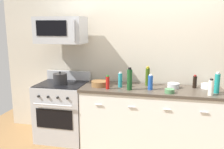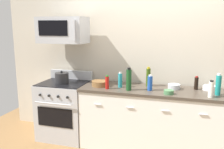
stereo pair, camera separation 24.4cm
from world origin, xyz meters
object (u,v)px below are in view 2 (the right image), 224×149
(bottle_sparkling_teal, at_px, (218,85))
(bowl_wooden_salad, at_px, (100,83))
(bowl_green_glaze, at_px, (169,92))
(stockpot, at_px, (62,78))
(bottle_hot_sauce_red, at_px, (107,82))
(bottle_wine_green, at_px, (129,80))
(bottle_dish_soap, at_px, (120,80))
(bottle_olive_oil, at_px, (148,77))
(range_oven, at_px, (65,109))
(bottle_vinegar_white, at_px, (211,89))
(bottle_soy_sauce_dark, at_px, (196,83))
(bowl_white_ceramic, at_px, (209,88))
(bowl_steel_prep, at_px, (174,86))
(bottle_soda_blue, at_px, (150,83))
(microwave, at_px, (63,30))

(bottle_sparkling_teal, height_order, bowl_wooden_salad, bottle_sparkling_teal)
(bowl_green_glaze, relative_size, stockpot, 0.61)
(bottle_hot_sauce_red, height_order, bottle_sparkling_teal, bottle_sparkling_teal)
(bottle_wine_green, bearing_deg, bottle_hot_sauce_red, -177.69)
(bottle_dish_soap, height_order, bottle_wine_green, bottle_wine_green)
(bottle_dish_soap, distance_m, bottle_sparkling_teal, 1.34)
(bottle_sparkling_teal, bearing_deg, bowl_wooden_salad, 178.84)
(bottle_olive_oil, distance_m, bowl_wooden_salad, 0.73)
(range_oven, relative_size, bottle_vinegar_white, 4.81)
(bowl_green_glaze, bearing_deg, bottle_soy_sauce_dark, 44.38)
(bottle_hot_sauce_red, bearing_deg, bowl_white_ceramic, 13.43)
(range_oven, distance_m, bottle_hot_sauce_red, 0.97)
(bottle_olive_oil, bearing_deg, bottle_hot_sauce_red, -149.33)
(bottle_hot_sauce_red, bearing_deg, bowl_green_glaze, -2.21)
(bowl_white_ceramic, distance_m, bowl_wooden_salad, 1.58)
(bowl_white_ceramic, height_order, bowl_steel_prep, bowl_steel_prep)
(bottle_hot_sauce_red, distance_m, bowl_steel_prep, 0.97)
(bottle_soda_blue, distance_m, stockpot, 1.39)
(bottle_soy_sauce_dark, relative_size, bottle_wine_green, 0.60)
(bottle_olive_oil, xyz_separation_m, bottle_sparkling_teal, (0.95, -0.22, -0.00))
(bottle_olive_oil, relative_size, bowl_steel_prep, 1.66)
(bottle_sparkling_teal, height_order, bowl_white_ceramic, bottle_sparkling_teal)
(bowl_steel_prep, xyz_separation_m, bowl_wooden_salad, (-1.08, -0.12, 0.01))
(range_oven, bearing_deg, bottle_soda_blue, -3.43)
(bottle_dish_soap, xyz_separation_m, bowl_wooden_salad, (-0.31, -0.00, -0.07))
(microwave, bearing_deg, bowl_white_ceramic, 3.20)
(microwave, height_order, bottle_soy_sauce_dark, microwave)
(microwave, relative_size, bottle_sparkling_teal, 2.57)
(bottle_olive_oil, distance_m, bowl_steel_prep, 0.40)
(bowl_white_ceramic, bearing_deg, bottle_vinegar_white, -92.76)
(bottle_soda_blue, xyz_separation_m, bowl_wooden_salad, (-0.76, 0.05, -0.06))
(range_oven, bearing_deg, stockpot, -90.00)
(bottle_hot_sauce_red, relative_size, bowl_steel_prep, 1.12)
(bottle_vinegar_white, height_order, bowl_green_glaze, bottle_vinegar_white)
(bottle_soda_blue, distance_m, bowl_white_ceramic, 0.85)
(microwave, distance_m, bottle_sparkling_teal, 2.39)
(bowl_white_ceramic, xyz_separation_m, bowl_steel_prep, (-0.48, -0.08, 0.00))
(bottle_sparkling_teal, relative_size, stockpot, 1.35)
(bowl_white_ceramic, bearing_deg, stockpot, -174.27)
(bottle_hot_sauce_red, height_order, bowl_green_glaze, bottle_hot_sauce_red)
(bottle_soy_sauce_dark, bearing_deg, bottle_dish_soap, -170.34)
(bottle_hot_sauce_red, distance_m, bowl_green_glaze, 0.88)
(microwave, relative_size, bottle_olive_oil, 2.54)
(bottle_vinegar_white, bearing_deg, bottle_soy_sauce_dark, 114.47)
(bowl_white_ceramic, distance_m, stockpot, 2.21)
(range_oven, distance_m, bottle_sparkling_teal, 2.36)
(bowl_white_ceramic, relative_size, bowl_steel_prep, 1.03)
(bottle_hot_sauce_red, relative_size, bottle_soy_sauce_dark, 1.02)
(range_oven, bearing_deg, bottle_sparkling_teal, -1.68)
(bottle_vinegar_white, bearing_deg, bowl_steel_prep, 147.71)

